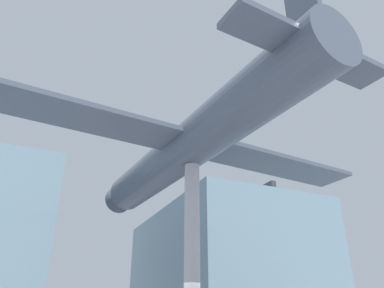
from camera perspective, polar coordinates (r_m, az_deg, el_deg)
name	(u,v)px	position (r m, az deg, el deg)	size (l,w,h in m)	color
glass_pavilion_right	(223,275)	(30.48, 4.76, -19.31)	(10.32, 15.78, 9.86)	#7593A3
support_pylon_central	(192,257)	(13.16, 0.00, -16.82)	(0.54, 0.54, 6.67)	#B7B7BC
suspended_airplane	(188,146)	(14.65, -0.54, -0.36)	(16.14, 15.72, 3.40)	#4C5666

